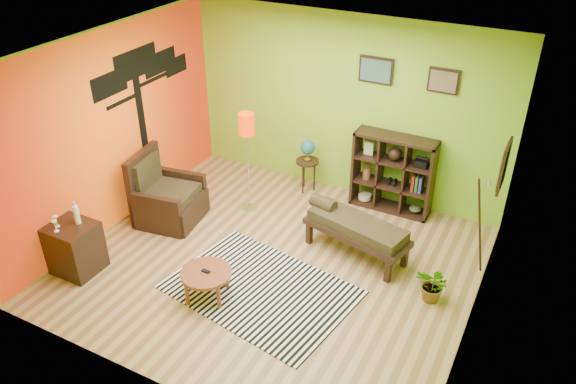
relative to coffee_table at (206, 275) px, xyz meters
The scene contains 11 objects.
ground 1.06m from the coffee_table, 65.79° to the left, with size 5.00×5.00×0.00m, color #A87F52.
room_shell 1.78m from the coffee_table, 71.05° to the left, with size 5.04×4.54×2.82m.
zebra_rug 0.72m from the coffee_table, 37.93° to the left, with size 2.22×1.52×0.01m, color white.
coffee_table is the anchor object (origin of this frame).
armchair 1.91m from the coffee_table, 142.46° to the left, with size 0.98×0.98×1.04m.
side_cabinet 1.82m from the coffee_table, 169.37° to the right, with size 0.57×0.52×0.99m.
floor_lamp 2.23m from the coffee_table, 106.26° to the left, with size 0.24×0.24×1.56m.
globe_table 2.87m from the coffee_table, 90.77° to the left, with size 0.36×0.36×0.88m.
cube_shelf 3.25m from the coffee_table, 65.77° to the left, with size 1.20×0.35×1.20m.
bench 2.05m from the coffee_table, 52.84° to the left, with size 1.51×0.82×0.66m.
potted_plant 2.73m from the coffee_table, 26.05° to the left, with size 0.40×0.45×0.35m, color #26661E.
Camera 1 is at (2.87, -5.11, 4.62)m, focal length 35.00 mm.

